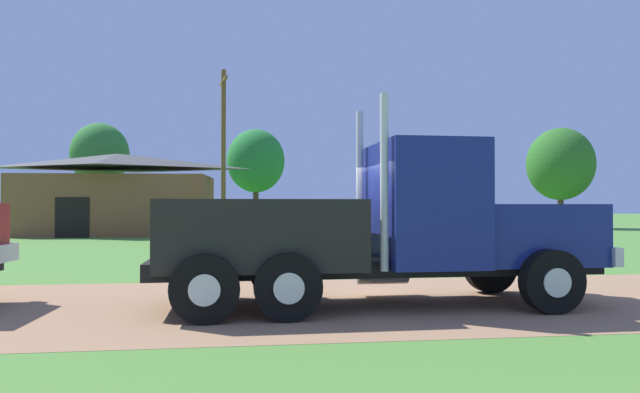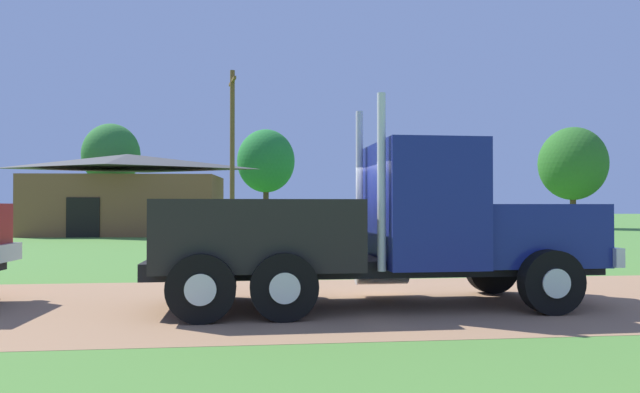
% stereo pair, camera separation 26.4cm
% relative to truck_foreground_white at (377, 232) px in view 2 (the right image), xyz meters
% --- Properties ---
extents(ground_plane, '(200.00, 200.00, 0.00)m').
position_rel_truck_foreground_white_xyz_m(ground_plane, '(0.39, 0.44, -1.31)').
color(ground_plane, '#518536').
extents(dirt_track, '(120.00, 6.29, 0.01)m').
position_rel_truck_foreground_white_xyz_m(dirt_track, '(0.39, 0.44, -1.31)').
color(dirt_track, '#A07753').
rests_on(dirt_track, ground_plane).
extents(truck_foreground_white, '(7.96, 2.78, 3.59)m').
position_rel_truck_foreground_white_xyz_m(truck_foreground_white, '(0.00, 0.00, 0.00)').
color(truck_foreground_white, black).
rests_on(truck_foreground_white, ground_plane).
extents(shed_building, '(11.63, 6.62, 4.84)m').
position_rel_truck_foreground_white_xyz_m(shed_building, '(-9.75, 25.74, 1.02)').
color(shed_building, brown).
rests_on(shed_building, ground_plane).
extents(utility_pole_far, '(0.49, 2.19, 9.17)m').
position_rel_truck_foreground_white_xyz_m(utility_pole_far, '(-3.40, 22.02, 3.53)').
color(utility_pole_far, brown).
rests_on(utility_pole_far, ground_plane).
extents(tree_left, '(3.90, 3.90, 7.41)m').
position_rel_truck_foreground_white_xyz_m(tree_left, '(-12.06, 31.40, 3.92)').
color(tree_left, '#513823').
rests_on(tree_left, ground_plane).
extents(tree_mid, '(4.55, 4.55, 7.78)m').
position_rel_truck_foreground_white_xyz_m(tree_mid, '(-1.31, 36.14, 3.94)').
color(tree_mid, '#513823').
rests_on(tree_mid, ground_plane).
extents(tree_right, '(5.05, 5.05, 7.71)m').
position_rel_truck_foreground_white_xyz_m(tree_right, '(21.88, 31.73, 3.61)').
color(tree_right, '#513823').
rests_on(tree_right, ground_plane).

